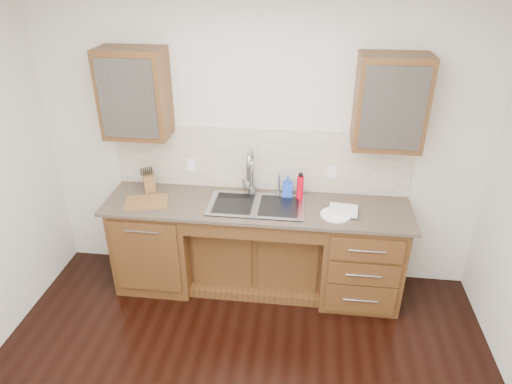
# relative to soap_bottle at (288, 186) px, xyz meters

# --- Properties ---
(wall_back) EXTENTS (4.00, 0.10, 2.70)m
(wall_back) POSITION_rel_soap_bottle_xyz_m (-0.26, 0.19, 0.34)
(wall_back) COLOR beige
(wall_back) RESTS_ON ground
(base_cabinet_left) EXTENTS (0.70, 0.62, 0.88)m
(base_cabinet_left) POSITION_rel_soap_bottle_xyz_m (-1.21, -0.17, -0.57)
(base_cabinet_left) COLOR #593014
(base_cabinet_left) RESTS_ON ground
(base_cabinet_center) EXTENTS (1.20, 0.44, 0.70)m
(base_cabinet_center) POSITION_rel_soap_bottle_xyz_m (-0.26, -0.08, -0.66)
(base_cabinet_center) COLOR #593014
(base_cabinet_center) RESTS_ON ground
(base_cabinet_right) EXTENTS (0.70, 0.62, 0.88)m
(base_cabinet_right) POSITION_rel_soap_bottle_xyz_m (0.69, -0.17, -0.57)
(base_cabinet_right) COLOR #593014
(base_cabinet_right) RESTS_ON ground
(countertop) EXTENTS (2.70, 0.65, 0.03)m
(countertop) POSITION_rel_soap_bottle_xyz_m (-0.26, -0.19, -0.12)
(countertop) COLOR #84705B
(countertop) RESTS_ON base_cabinet_left
(backsplash) EXTENTS (2.70, 0.02, 0.59)m
(backsplash) POSITION_rel_soap_bottle_xyz_m (-0.26, 0.12, 0.19)
(backsplash) COLOR beige
(backsplash) RESTS_ON wall_back
(sink) EXTENTS (0.84, 0.46, 0.19)m
(sink) POSITION_rel_soap_bottle_xyz_m (-0.26, -0.20, -0.19)
(sink) COLOR #9E9EA5
(sink) RESTS_ON countertop
(faucet) EXTENTS (0.04, 0.04, 0.40)m
(faucet) POSITION_rel_soap_bottle_xyz_m (-0.33, 0.03, 0.10)
(faucet) COLOR #999993
(faucet) RESTS_ON countertop
(filter_tap) EXTENTS (0.02, 0.02, 0.24)m
(filter_tap) POSITION_rel_soap_bottle_xyz_m (-0.08, 0.04, 0.02)
(filter_tap) COLOR #999993
(filter_tap) RESTS_ON countertop
(upper_cabinet_left) EXTENTS (0.55, 0.34, 0.75)m
(upper_cabinet_left) POSITION_rel_soap_bottle_xyz_m (-1.31, -0.03, 0.81)
(upper_cabinet_left) COLOR #593014
(upper_cabinet_left) RESTS_ON wall_back
(upper_cabinet_right) EXTENTS (0.55, 0.34, 0.75)m
(upper_cabinet_right) POSITION_rel_soap_bottle_xyz_m (0.79, -0.03, 0.81)
(upper_cabinet_right) COLOR #593014
(upper_cabinet_right) RESTS_ON wall_back
(outlet_left) EXTENTS (0.08, 0.01, 0.12)m
(outlet_left) POSITION_rel_soap_bottle_xyz_m (-0.91, 0.11, 0.11)
(outlet_left) COLOR white
(outlet_left) RESTS_ON backsplash
(outlet_right) EXTENTS (0.08, 0.01, 0.12)m
(outlet_right) POSITION_rel_soap_bottle_xyz_m (0.39, 0.11, 0.11)
(outlet_right) COLOR white
(outlet_right) RESTS_ON backsplash
(soap_bottle) EXTENTS (0.09, 0.10, 0.20)m
(soap_bottle) POSITION_rel_soap_bottle_xyz_m (0.00, 0.00, 0.00)
(soap_bottle) COLOR blue
(soap_bottle) RESTS_ON countertop
(water_bottle) EXTENTS (0.07, 0.07, 0.22)m
(water_bottle) POSITION_rel_soap_bottle_xyz_m (0.11, -0.03, 0.01)
(water_bottle) COLOR red
(water_bottle) RESTS_ON countertop
(plate) EXTENTS (0.34, 0.34, 0.01)m
(plate) POSITION_rel_soap_bottle_xyz_m (0.43, -0.29, -0.09)
(plate) COLOR white
(plate) RESTS_ON countertop
(dish_towel) EXTENTS (0.25, 0.20, 0.04)m
(dish_towel) POSITION_rel_soap_bottle_xyz_m (0.49, -0.25, -0.07)
(dish_towel) COLOR beige
(dish_towel) RESTS_ON plate
(knife_block) EXTENTS (0.15, 0.19, 0.18)m
(knife_block) POSITION_rel_soap_bottle_xyz_m (-1.27, -0.05, -0.01)
(knife_block) COLOR brown
(knife_block) RESTS_ON countertop
(cutting_board) EXTENTS (0.42, 0.35, 0.02)m
(cutting_board) POSITION_rel_soap_bottle_xyz_m (-1.23, -0.28, -0.09)
(cutting_board) COLOR #9C623A
(cutting_board) RESTS_ON countertop
(cup_left_a) EXTENTS (0.15, 0.15, 0.09)m
(cup_left_a) POSITION_rel_soap_bottle_xyz_m (-1.42, -0.03, 0.76)
(cup_left_a) COLOR white
(cup_left_a) RESTS_ON upper_cabinet_left
(cup_left_b) EXTENTS (0.11, 0.11, 0.08)m
(cup_left_b) POSITION_rel_soap_bottle_xyz_m (-1.23, -0.03, 0.76)
(cup_left_b) COLOR white
(cup_left_b) RESTS_ON upper_cabinet_left
(cup_right_a) EXTENTS (0.13, 0.13, 0.10)m
(cup_right_a) POSITION_rel_soap_bottle_xyz_m (0.68, -0.03, 0.77)
(cup_right_a) COLOR white
(cup_right_a) RESTS_ON upper_cabinet_right
(cup_right_b) EXTENTS (0.12, 0.12, 0.09)m
(cup_right_b) POSITION_rel_soap_bottle_xyz_m (0.84, -0.03, 0.76)
(cup_right_b) COLOR silver
(cup_right_b) RESTS_ON upper_cabinet_right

